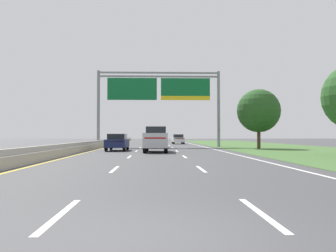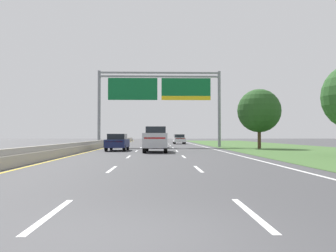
{
  "view_description": "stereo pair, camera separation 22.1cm",
  "coord_description": "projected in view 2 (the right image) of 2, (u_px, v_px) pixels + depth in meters",
  "views": [
    {
      "loc": [
        -0.11,
        -5.36,
        1.46
      ],
      "look_at": [
        1.04,
        28.62,
        2.29
      ],
      "focal_mm": 39.62,
      "sensor_mm": 36.0,
      "label": 1
    },
    {
      "loc": [
        0.11,
        -5.37,
        1.46
      ],
      "look_at": [
        1.04,
        28.62,
        2.29
      ],
      "focal_mm": 39.62,
      "sensor_mm": 36.0,
      "label": 2
    }
  ],
  "objects": [
    {
      "name": "grass_verge_right",
      "position": [
        284.0,
        148.0,
        40.69
      ],
      "size": [
        14.0,
        110.0,
        0.02
      ],
      "primitive_type": "cube",
      "color": "#3D602D",
      "rests_on": "ground"
    },
    {
      "name": "roadside_tree_mid",
      "position": [
        259.0,
        111.0,
        39.77
      ],
      "size": [
        4.65,
        4.65,
        6.4
      ],
      "color": "#4C3823",
      "rests_on": "ground"
    },
    {
      "name": "median_barrier_concrete",
      "position": [
        96.0,
        145.0,
        40.13
      ],
      "size": [
        0.6,
        110.0,
        0.85
      ],
      "color": "#A8A399",
      "rests_on": "ground"
    },
    {
      "name": "car_navy_left_lane_sedan",
      "position": [
        117.0,
        142.0,
        34.35
      ],
      "size": [
        1.94,
        4.45,
        1.57
      ],
      "rotation": [
        0.0,
        0.0,
        1.54
      ],
      "color": "#161E47",
      "rests_on": "ground"
    },
    {
      "name": "car_white_right_lane_sedan",
      "position": [
        179.0,
        139.0,
        60.81
      ],
      "size": [
        1.94,
        4.45,
        1.57
      ],
      "rotation": [
        0.0,
        0.0,
        1.6
      ],
      "color": "silver",
      "rests_on": "ground"
    },
    {
      "name": "lane_striping",
      "position": [
        157.0,
        149.0,
        39.84
      ],
      "size": [
        11.96,
        106.0,
        0.01
      ],
      "color": "white",
      "rests_on": "ground"
    },
    {
      "name": "pickup_truck_silver",
      "position": [
        156.0,
        140.0,
        31.79
      ],
      "size": [
        2.11,
        5.44,
        2.2
      ],
      "rotation": [
        0.0,
        0.0,
        1.55
      ],
      "color": "#B2B5BA",
      "rests_on": "ground"
    },
    {
      "name": "overhead_sign_gantry",
      "position": [
        159.0,
        93.0,
        45.2
      ],
      "size": [
        15.06,
        0.42,
        9.32
      ],
      "color": "gray",
      "rests_on": "ground"
    },
    {
      "name": "car_blue_centre_lane_sedan",
      "position": [
        158.0,
        141.0,
        42.19
      ],
      "size": [
        1.89,
        4.43,
        1.57
      ],
      "rotation": [
        0.0,
        0.0,
        1.55
      ],
      "color": "navy",
      "rests_on": "ground"
    },
    {
      "name": "ground_plane",
      "position": [
        157.0,
        148.0,
        40.3
      ],
      "size": [
        220.0,
        220.0,
        0.0
      ],
      "primitive_type": "plane",
      "color": "#3D3D3F"
    }
  ]
}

